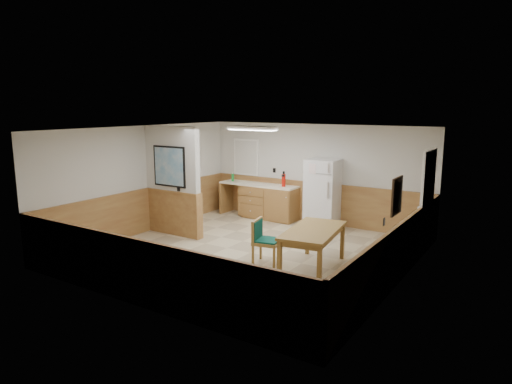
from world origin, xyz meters
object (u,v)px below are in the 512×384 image
Objects in this scene: refrigerator at (323,194)px; dining_bench at (386,263)px; soap_bottle at (233,177)px; dining_chair at (263,238)px; dining_table at (313,234)px; fire_extinguisher at (284,180)px.

refrigerator reaches higher than dining_bench.
dining_bench is at bearing -28.09° from soap_bottle.
dining_table is at bearing 3.14° from dining_chair.
refrigerator reaches higher than soap_bottle.
dining_table is (1.09, -2.76, -0.19)m from refrigerator.
dining_chair reaches higher than dining_table.
refrigerator is at bearing 131.90° from dining_bench.
soap_bottle is at bearing 176.62° from refrigerator.
dining_chair is at bearing -173.37° from dining_table.
refrigerator is at bearing 14.20° from fire_extinguisher.
dining_table reaches higher than dining_bench.
refrigerator is 2.97m from dining_table.
dining_chair is at bearing -46.66° from soap_bottle.
refrigerator is 8.09× the size of soap_bottle.
dining_table is at bearing -71.34° from refrigerator.
refrigerator is 3.67m from dining_bench.
soap_bottle is (-2.71, 0.03, 0.16)m from refrigerator.
dining_bench is 7.44× the size of soap_bottle.
dining_table is 4.44× the size of fire_extinguisher.
fire_extinguisher reaches higher than dining_bench.
fire_extinguisher is at bearing 100.91° from dining_chair.
refrigerator is 3.03m from dining_chair.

